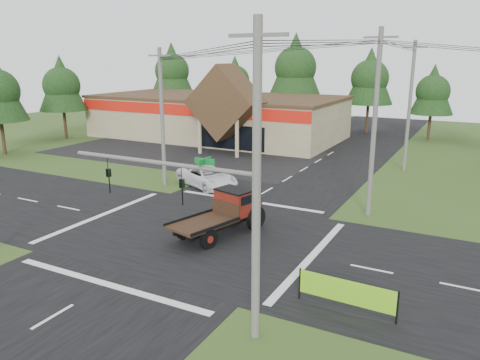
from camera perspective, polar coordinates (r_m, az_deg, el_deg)
The scene contains 19 objects.
ground at distance 26.97m, azimuth -5.58°, elevation -6.55°, with size 120.00×120.00×0.00m, color #344A1A.
road_ns at distance 26.97m, azimuth -5.58°, elevation -6.53°, with size 12.00×120.00×0.02m, color black.
road_ew at distance 26.97m, azimuth -5.58°, elevation -6.52°, with size 120.00×12.00×0.02m, color black.
parking_apron at distance 49.70m, azimuth -7.14°, elevation 3.28°, with size 28.00×14.00×0.02m, color black.
cvs_building at distance 58.98m, azimuth -2.71°, elevation 7.88°, with size 30.40×18.20×9.19m.
traffic_signal_mast at distance 16.58m, azimuth -3.28°, elevation -4.01°, with size 8.12×0.24×7.00m.
utility_pole_nr at distance 15.46m, azimuth 2.02°, elevation -0.68°, with size 2.00×0.30×11.00m.
utility_pole_nw at distance 36.58m, azimuth -9.48°, elevation 7.65°, with size 2.00×0.30×10.50m.
utility_pole_ne at distance 29.79m, azimuth 16.08°, elevation 6.69°, with size 2.00×0.30×11.50m.
utility_pole_n at distance 43.53m, azimuth 19.98°, elevation 8.54°, with size 2.00×0.30×11.20m.
tree_row_a at distance 75.15m, azimuth -8.30°, elevation 13.23°, with size 6.72×6.72×12.12m.
tree_row_b at distance 71.57m, azimuth -0.64°, elevation 12.24°, with size 5.60×5.60×10.10m.
tree_row_c at distance 66.41m, azimuth 6.77°, elevation 13.69°, with size 7.28×7.28×13.13m.
tree_row_d at distance 64.51m, azimuth 15.56°, elevation 12.05°, with size 6.16×6.16×11.11m.
tree_row_e at distance 61.34m, azimuth 22.47°, elevation 10.12°, with size 5.04×5.04×9.09m.
tree_side_w at distance 61.61m, azimuth -20.95°, elevation 10.91°, with size 5.60×5.60×10.10m.
antique_flatbed_truck at distance 26.25m, azimuth -2.57°, elevation -4.19°, with size 2.28×5.98×2.50m, color #5B150D, non-canonical shape.
roadside_banner at distance 19.38m, azimuth 12.81°, elevation -13.53°, with size 4.02×0.12×1.37m, color #75C41A, non-canonical shape.
white_pickup at distance 36.36m, azimuth -4.04°, elevation 0.40°, with size 2.63×5.71×1.59m, color white.
Camera 1 is at (13.95, -20.94, 9.72)m, focal length 35.00 mm.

